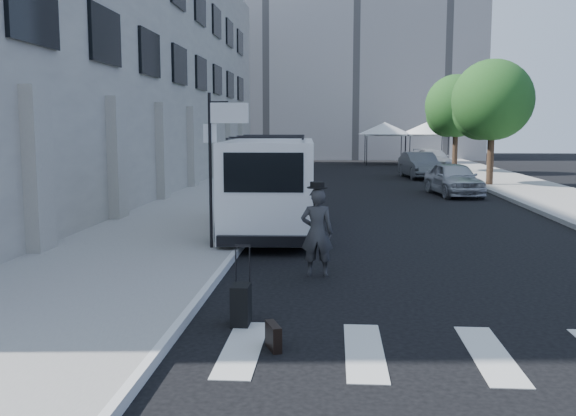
# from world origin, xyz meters

# --- Properties ---
(ground) EXTENTS (120.00, 120.00, 0.00)m
(ground) POSITION_xyz_m (0.00, 0.00, 0.00)
(ground) COLOR black
(ground) RESTS_ON ground
(sidewalk_left) EXTENTS (4.50, 48.00, 0.15)m
(sidewalk_left) POSITION_xyz_m (-4.25, 16.00, 0.07)
(sidewalk_left) COLOR gray
(sidewalk_left) RESTS_ON ground
(sidewalk_right) EXTENTS (4.00, 56.00, 0.15)m
(sidewalk_right) POSITION_xyz_m (9.00, 20.00, 0.07)
(sidewalk_right) COLOR gray
(sidewalk_right) RESTS_ON ground
(building_left) EXTENTS (10.00, 44.00, 12.00)m
(building_left) POSITION_xyz_m (-11.50, 18.00, 6.00)
(building_left) COLOR gray
(building_left) RESTS_ON ground
(building_far) EXTENTS (22.00, 12.00, 25.00)m
(building_far) POSITION_xyz_m (2.00, 50.00, 12.50)
(building_far) COLOR slate
(building_far) RESTS_ON ground
(sign_pole) EXTENTS (1.03, 0.07, 3.50)m
(sign_pole) POSITION_xyz_m (-2.36, 3.20, 2.65)
(sign_pole) COLOR black
(sign_pole) RESTS_ON sidewalk_left
(tree_near) EXTENTS (3.80, 3.83, 6.03)m
(tree_near) POSITION_xyz_m (7.50, 20.15, 3.97)
(tree_near) COLOR black
(tree_near) RESTS_ON ground
(tree_far) EXTENTS (3.80, 3.83, 6.03)m
(tree_far) POSITION_xyz_m (7.50, 29.15, 3.97)
(tree_far) COLOR black
(tree_far) RESTS_ON ground
(tent_left) EXTENTS (4.00, 4.00, 3.20)m
(tent_left) POSITION_xyz_m (4.00, 38.00, 2.71)
(tent_left) COLOR black
(tent_left) RESTS_ON ground
(tent_right) EXTENTS (4.00, 4.00, 3.20)m
(tent_right) POSITION_xyz_m (7.20, 38.50, 2.71)
(tent_right) COLOR black
(tent_right) RESTS_ON ground
(businessman) EXTENTS (0.63, 0.42, 1.73)m
(businessman) POSITION_xyz_m (-0.13, 1.17, 0.87)
(businessman) COLOR #323234
(businessman) RESTS_ON ground
(briefcase) EXTENTS (0.26, 0.45, 0.34)m
(briefcase) POSITION_xyz_m (-0.59, -3.00, 0.17)
(briefcase) COLOR black
(briefcase) RESTS_ON ground
(suitcase) EXTENTS (0.27, 0.42, 1.16)m
(suitcase) POSITION_xyz_m (-1.16, -2.00, 0.31)
(suitcase) COLOR black
(suitcase) RESTS_ON ground
(cargo_van) EXTENTS (2.63, 6.87, 2.53)m
(cargo_van) POSITION_xyz_m (-1.51, 6.26, 1.30)
(cargo_van) COLOR white
(cargo_van) RESTS_ON ground
(parked_car_a) EXTENTS (2.21, 4.33, 1.41)m
(parked_car_a) POSITION_xyz_m (5.23, 16.26, 0.71)
(parked_car_a) COLOR #A8ABB1
(parked_car_a) RESTS_ON ground
(parked_car_b) EXTENTS (2.05, 4.55, 1.45)m
(parked_car_b) POSITION_xyz_m (5.00, 25.33, 0.73)
(parked_car_b) COLOR #4E5155
(parked_car_b) RESTS_ON ground
(parked_car_c) EXTENTS (2.40, 4.91, 1.37)m
(parked_car_c) POSITION_xyz_m (6.80, 32.48, 0.69)
(parked_car_c) COLOR #A9ADB1
(parked_car_c) RESTS_ON ground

